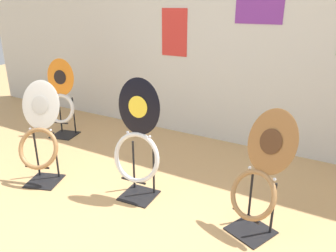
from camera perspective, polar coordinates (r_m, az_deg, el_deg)
The scene contains 5 objects.
wall_back at distance 3.68m, azimuth 11.31°, elevation 16.48°, with size 8.00×0.07×2.60m.
toilet_seat_display_jazz_black at distance 2.64m, azimuth -5.35°, elevation -2.97°, with size 0.43×0.30×1.01m.
toilet_seat_display_white_plain at distance 3.11m, azimuth -21.43°, elevation -1.91°, with size 0.45×0.41×0.92m.
toilet_seat_display_woodgrain at distance 2.35m, azimuth 15.66°, elevation -8.90°, with size 0.46×0.45×0.89m.
toilet_seat_display_orange_sun at distance 4.14m, azimuth -18.10°, elevation 4.07°, with size 0.39×0.34×0.94m.
Camera 1 is at (1.21, -1.07, 1.54)m, focal length 35.00 mm.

